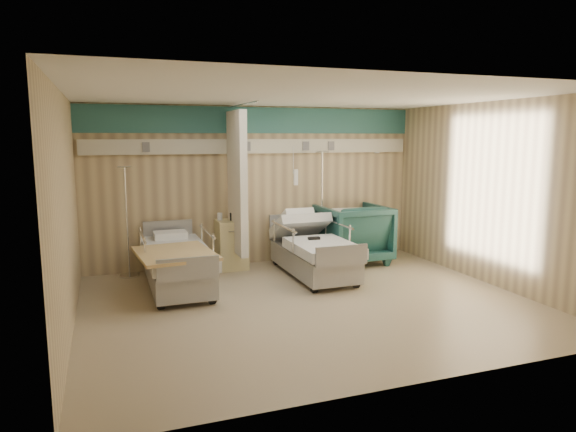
{
  "coord_description": "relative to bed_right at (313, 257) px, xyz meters",
  "views": [
    {
      "loc": [
        -2.56,
        -6.29,
        2.27
      ],
      "look_at": [
        -0.09,
        0.6,
        1.13
      ],
      "focal_mm": 32.0,
      "sensor_mm": 36.0,
      "label": 1
    }
  ],
  "objects": [
    {
      "name": "ground",
      "position": [
        -0.6,
        -1.3,
        -0.32
      ],
      "size": [
        6.0,
        5.0,
        0.0
      ],
      "primitive_type": "cube",
      "color": "gray",
      "rests_on": "ground"
    },
    {
      "name": "call_remote",
      "position": [
        -0.04,
        -0.12,
        0.34
      ],
      "size": [
        0.2,
        0.1,
        0.04
      ],
      "primitive_type": "cube",
      "rotation": [
        0.0,
        0.0,
        -0.08
      ],
      "color": "black",
      "rests_on": "bed_right"
    },
    {
      "name": "iv_stand_left",
      "position": [
        -2.86,
        0.97,
        0.05
      ],
      "size": [
        0.32,
        0.32,
        1.8
      ],
      "rotation": [
        0.0,
        0.0,
        -0.09
      ],
      "color": "silver",
      "rests_on": "ground"
    },
    {
      "name": "visitor_armchair",
      "position": [
        1.02,
        0.6,
        0.22
      ],
      "size": [
        1.15,
        1.18,
        1.06
      ],
      "primitive_type": "imported",
      "rotation": [
        0.0,
        0.0,
        3.15
      ],
      "color": "#1C4844",
      "rests_on": "ground"
    },
    {
      "name": "iv_stand_right",
      "position": [
        0.5,
        0.82,
        0.1
      ],
      "size": [
        0.36,
        0.36,
        2.02
      ],
      "rotation": [
        0.0,
        0.0,
        -0.34
      ],
      "color": "silver",
      "rests_on": "ground"
    },
    {
      "name": "white_cup",
      "position": [
        -1.33,
        0.98,
        0.6
      ],
      "size": [
        0.11,
        0.11,
        0.12
      ],
      "primitive_type": "cylinder",
      "rotation": [
        0.0,
        0.0,
        0.31
      ],
      "color": "white",
      "rests_on": "bedside_cabinet"
    },
    {
      "name": "bed_right",
      "position": [
        0.0,
        0.0,
        0.0
      ],
      "size": [
        1.0,
        2.16,
        0.63
      ],
      "primitive_type": null,
      "color": "silver",
      "rests_on": "ground"
    },
    {
      "name": "tan_blanket",
      "position": [
        -2.29,
        -0.46,
        0.34
      ],
      "size": [
        1.12,
        1.36,
        0.04
      ],
      "primitive_type": "cube",
      "rotation": [
        0.0,
        0.0,
        0.1
      ],
      "color": "tan",
      "rests_on": "bed_left"
    },
    {
      "name": "toiletry_bag",
      "position": [
        -1.04,
        0.87,
        0.6
      ],
      "size": [
        0.28,
        0.24,
        0.13
      ],
      "primitive_type": "cube",
      "rotation": [
        0.0,
        0.0,
        -0.43
      ],
      "color": "black",
      "rests_on": "bedside_cabinet"
    },
    {
      "name": "waffle_blanket",
      "position": [
        1.04,
        0.59,
        0.79
      ],
      "size": [
        0.77,
        0.71,
        0.08
      ],
      "primitive_type": "cube",
      "rotation": [
        0.0,
        0.0,
        2.99
      ],
      "color": "silver",
      "rests_on": "visitor_armchair"
    },
    {
      "name": "bedside_cabinet",
      "position": [
        -1.15,
        0.9,
        0.11
      ],
      "size": [
        0.5,
        0.48,
        0.85
      ],
      "primitive_type": "cube",
      "color": "#D3C383",
      "rests_on": "ground"
    },
    {
      "name": "bed_left",
      "position": [
        -2.2,
        0.0,
        0.0
      ],
      "size": [
        1.0,
        2.16,
        0.63
      ],
      "primitive_type": null,
      "color": "silver",
      "rests_on": "ground"
    },
    {
      "name": "room_walls",
      "position": [
        -0.63,
        -1.05,
        1.55
      ],
      "size": [
        6.04,
        5.04,
        2.82
      ],
      "color": "tan",
      "rests_on": "ground"
    }
  ]
}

